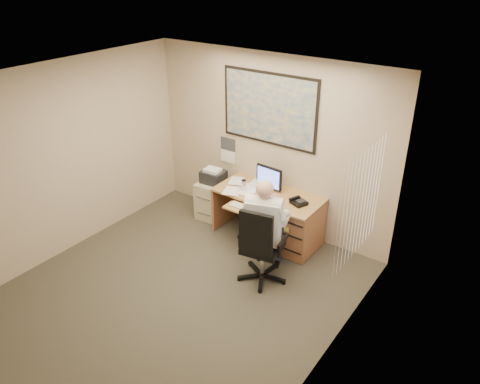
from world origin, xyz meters
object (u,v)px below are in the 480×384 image
Objects in this scene: desk at (288,218)px; office_chair at (260,259)px; filing_cabinet at (214,196)px; person at (264,231)px.

office_chair is (0.14, -0.97, -0.11)m from desk.
filing_cabinet is 0.60× the size of person.
filing_cabinet is at bearing 178.63° from desk.
desk is at bearing 81.18° from person.
office_chair is at bearing -36.83° from filing_cabinet.
desk is 0.99m from office_chair.
filing_cabinet is 1.84m from person.
filing_cabinet is at bearing 136.91° from office_chair.
person is at bearing -80.20° from desk.
filing_cabinet is 1.84m from office_chair.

